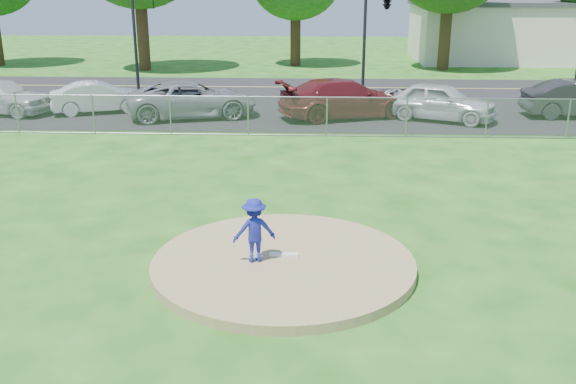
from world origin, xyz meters
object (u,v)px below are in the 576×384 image
Objects in this scene: traffic_signal_left at (139,28)px; traffic_cone at (151,108)px; traffic_signal_center at (385,3)px; parked_car_gray at (192,100)px; parked_car_pearl at (440,102)px; parked_car_darkred at (345,98)px; parked_car_white at (99,97)px; pitcher at (254,230)px; commercial_building at (524,31)px.

traffic_signal_left reaches higher than traffic_cone.
traffic_signal_center reaches higher than parked_car_gray.
parked_car_gray is 10.62m from parked_car_pearl.
parked_car_gray is 6.63m from parked_car_darkred.
parked_car_darkred is at bearing 1.34° from traffic_cone.
parked_car_gray is at bearing 72.11° from parked_car_darkred.
parked_car_white is at bearing 110.35° from parked_car_pearl.
traffic_signal_left is at bearing -84.92° from pitcher.
commercial_building is 41.56m from pitcher.
traffic_signal_center is 13.20m from traffic_cone.
parked_car_darkred is at bearing -104.31° from parked_car_gray.
traffic_signal_center is 4.20× the size of pitcher.
parked_car_darkred is at bearing -122.28° from commercial_building.
traffic_cone is 0.19× the size of parked_car_white.
traffic_signal_left is 16.30m from parked_car_pearl.
traffic_signal_center reaches higher than traffic_cone.
parked_car_gray is (4.37, -0.85, 0.08)m from parked_car_white.
parked_car_pearl is (6.40, 15.29, -0.06)m from pitcher.
parked_car_darkred reaches higher than pitcher.
parked_car_gray is at bearing -142.67° from traffic_signal_center.
traffic_signal_center is (-12.03, -16.00, 2.45)m from commercial_building.
parked_car_darkred is at bearing -108.38° from traffic_signal_center.
parked_car_gray is at bearing -89.95° from pitcher.
pitcher is at bearing -68.58° from traffic_cone.
commercial_building is at bearing 44.99° from traffic_cone.
parked_car_white is 0.75× the size of parked_car_gray.
parked_car_gray is (-8.76, -6.68, -3.83)m from traffic_signal_center.
pitcher is 18.38m from parked_car_white.
traffic_cone is (2.12, -6.63, -2.96)m from traffic_signal_left.
parked_car_white is 11.01m from parked_car_darkred.
traffic_signal_left is 4.20× the size of pitcher.
parked_car_darkred reaches higher than parked_car_gray.
traffic_signal_center is 22.86m from pitcher.
traffic_signal_left and traffic_signal_center have the same top height.
commercial_building is at bearing 32.87° from traffic_signal_left.
traffic_signal_center is 8.01m from parked_car_pearl.
traffic_cone is at bearing -72.26° from traffic_signal_left.
traffic_signal_left reaches higher than pitcher.
parked_car_white is (-2.52, 0.80, 0.30)m from traffic_cone.
parked_car_pearl reaches higher than parked_car_white.
parked_car_darkred is (8.47, 0.20, 0.45)m from traffic_cone.
traffic_signal_left is 0.97× the size of parked_car_darkred.
traffic_signal_left is 1.20× the size of parked_car_pearl.
parked_car_pearl is (1.86, -6.80, -3.81)m from traffic_signal_center.
parked_car_pearl reaches higher than pitcher.
traffic_signal_left is 12.79m from traffic_signal_center.
pitcher is 1.72× the size of traffic_cone.
parked_car_gray reaches higher than parked_car_white.
traffic_signal_center is at bearing -126.94° from commercial_building.
traffic_cone is (-22.64, -22.63, -1.76)m from commercial_building.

